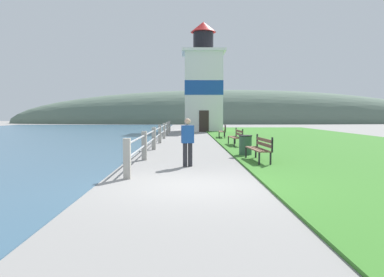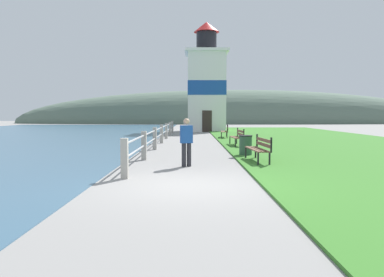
% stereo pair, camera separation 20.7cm
% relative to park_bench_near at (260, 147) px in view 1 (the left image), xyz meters
% --- Properties ---
extents(ground_plane, '(160.00, 160.00, 0.00)m').
position_rel_park_bench_near_xyz_m(ground_plane, '(-2.45, -4.16, -0.54)').
color(ground_plane, gray).
extents(grass_verge, '(12.00, 43.59, 0.06)m').
position_rel_park_bench_near_xyz_m(grass_verge, '(5.29, 10.37, -0.51)').
color(grass_verge, '#387528').
rests_on(grass_verge, ground_plane).
extents(seawall_railing, '(0.18, 23.88, 1.06)m').
position_rel_park_bench_near_xyz_m(seawall_railing, '(-4.08, 8.69, 0.07)').
color(seawall_railing, '#A8A399').
rests_on(seawall_railing, ground_plane).
extents(park_bench_near, '(0.59, 2.01, 0.94)m').
position_rel_park_bench_near_xyz_m(park_bench_near, '(0.00, 0.00, 0.00)').
color(park_bench_near, brown).
rests_on(park_bench_near, ground_plane).
extents(park_bench_midway, '(0.55, 1.93, 0.94)m').
position_rel_park_bench_near_xyz_m(park_bench_midway, '(0.05, 6.51, -0.00)').
color(park_bench_midway, brown).
rests_on(park_bench_midway, ground_plane).
extents(park_bench_far, '(0.61, 1.89, 0.94)m').
position_rel_park_bench_near_xyz_m(park_bench_far, '(-0.02, 12.95, -0.00)').
color(park_bench_far, brown).
rests_on(park_bench_far, ground_plane).
extents(lighthouse, '(4.09, 4.09, 10.52)m').
position_rel_park_bench_near_xyz_m(lighthouse, '(-0.93, 23.72, 3.92)').
color(lighthouse, white).
rests_on(lighthouse, ground_plane).
extents(person_strolling, '(0.42, 0.29, 1.54)m').
position_rel_park_bench_near_xyz_m(person_strolling, '(-2.50, -0.92, 0.30)').
color(person_strolling, '#28282D').
rests_on(person_strolling, ground_plane).
extents(trash_bin, '(0.54, 0.54, 0.84)m').
position_rel_park_bench_near_xyz_m(trash_bin, '(-0.19, 1.99, -0.12)').
color(trash_bin, '#2D5138').
rests_on(trash_bin, ground_plane).
extents(distant_hillside, '(80.00, 16.00, 12.00)m').
position_rel_park_bench_near_xyz_m(distant_hillside, '(5.55, 54.90, -0.54)').
color(distant_hillside, '#566B5B').
rests_on(distant_hillside, ground_plane).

